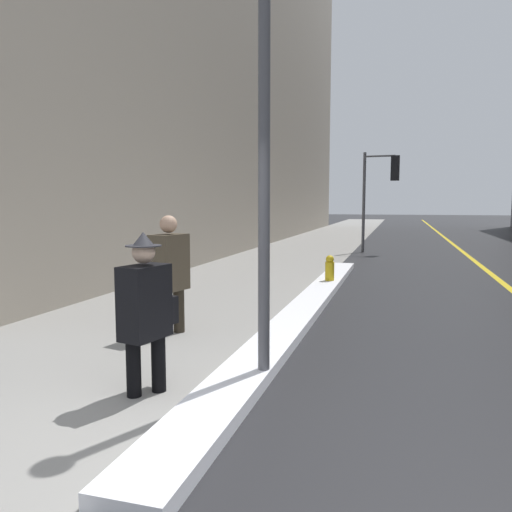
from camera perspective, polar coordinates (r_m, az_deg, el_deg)
name	(u,v)px	position (r m, az deg, el deg)	size (l,w,h in m)	color
ground_plane	(158,453)	(4.03, -11.15, -21.26)	(160.00, 160.00, 0.00)	#232326
sidewalk_slab	(297,253)	(18.63, 4.68, 0.39)	(4.00, 80.00, 0.01)	gray
road_centre_stripe	(470,258)	(18.41, 23.30, -0.17)	(0.16, 80.00, 0.00)	gold
snow_bank_curb	(307,307)	(8.67, 5.79, -5.77)	(0.55, 11.95, 0.14)	white
building_facade_left	(216,9)	(26.37, -4.60, 26.30)	(6.00, 36.00, 21.94)	gray
lamp_post	(264,110)	(5.08, 0.94, 16.37)	(0.28, 0.28, 4.56)	#515156
traffic_light_near	(383,180)	(19.09, 14.33, 8.39)	(1.31, 0.33, 3.71)	#515156
pedestrian_in_fedora	(146,307)	(4.88, -12.48, -5.74)	(0.38, 0.72, 1.58)	black
pedestrian_trailing	(169,269)	(7.05, -9.88, -1.46)	(0.43, 0.60, 1.68)	#2A241B
fire_hydrant	(330,271)	(11.15, 8.42, -1.72)	(0.20, 0.20, 0.70)	gold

